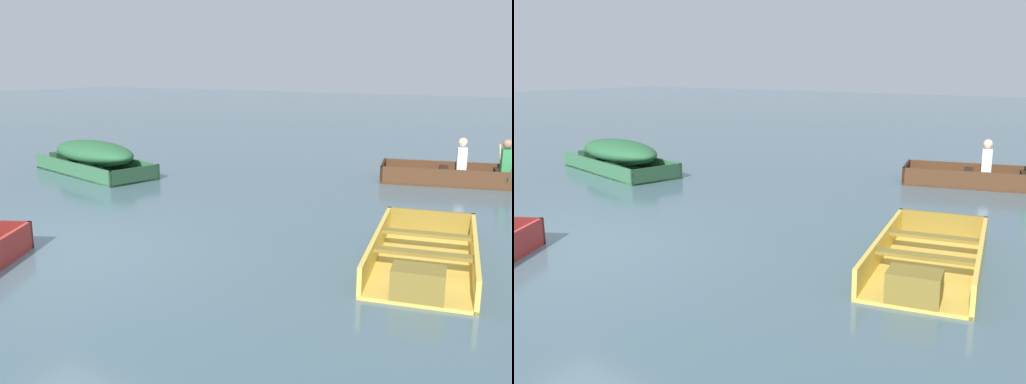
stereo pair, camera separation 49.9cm
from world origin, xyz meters
The scene contains 4 objects.
ground_plane centered at (0.00, 0.00, 0.00)m, with size 80.00×80.00×0.00m, color #47606B.
skiff_yellow_near_moored centered at (4.17, 2.00, 0.12)m, with size 1.69×2.81×0.35m.
skiff_green_mid_moored centered at (-3.59, 4.20, 0.40)m, with size 3.34×1.85×0.71m.
rowboat_dark_varnish_with_crew centered at (3.89, 7.38, 0.21)m, with size 3.64×2.22×0.91m.
Camera 1 is at (5.80, -4.38, 2.32)m, focal length 40.00 mm.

